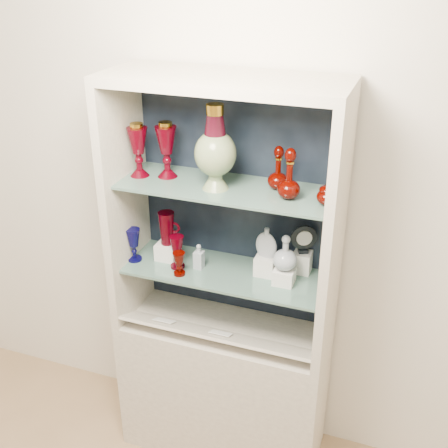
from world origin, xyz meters
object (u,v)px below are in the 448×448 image
(ruby_decanter_b, at_px, (278,167))
(flat_flask, at_px, (266,242))
(lidded_bowl, at_px, (328,193))
(ruby_pitcher, at_px, (167,228))
(pedestal_lamp_left, at_px, (167,150))
(ruby_goblet_small, at_px, (179,264))
(ruby_decanter_a, at_px, (290,171))
(cameo_medallion, at_px, (304,239))
(clear_square_bottle, at_px, (199,256))
(enamel_urn, at_px, (215,148))
(pedestal_lamp_right, at_px, (138,150))
(ruby_goblet_tall, at_px, (177,252))
(cobalt_goblet, at_px, (134,245))
(clear_round_decanter, at_px, (285,254))

(ruby_decanter_b, xyz_separation_m, flat_flask, (-0.04, -0.01, -0.36))
(lidded_bowl, relative_size, ruby_pitcher, 0.60)
(pedestal_lamp_left, distance_m, ruby_goblet_small, 0.51)
(pedestal_lamp_left, height_order, ruby_decanter_a, pedestal_lamp_left)
(pedestal_lamp_left, relative_size, ruby_pitcher, 1.54)
(cameo_medallion, bearing_deg, clear_square_bottle, 171.79)
(lidded_bowl, bearing_deg, clear_square_bottle, 177.67)
(enamel_urn, bearing_deg, pedestal_lamp_right, 176.61)
(ruby_goblet_tall, distance_m, ruby_goblet_small, 0.07)
(enamel_urn, xyz_separation_m, ruby_decanter_a, (0.32, -0.00, -0.06))
(enamel_urn, distance_m, ruby_decanter_a, 0.32)
(pedestal_lamp_left, bearing_deg, clear_square_bottle, -13.87)
(clear_square_bottle, height_order, cameo_medallion, cameo_medallion)
(pedestal_lamp_right, xyz_separation_m, cameo_medallion, (0.73, 0.12, -0.37))
(ruby_decanter_b, relative_size, lidded_bowl, 2.08)
(pedestal_lamp_right, bearing_deg, ruby_decanter_a, -1.92)
(cobalt_goblet, height_order, ruby_pitcher, ruby_pitcher)
(pedestal_lamp_left, xyz_separation_m, ruby_goblet_tall, (0.06, -0.07, -0.46))
(ruby_pitcher, bearing_deg, ruby_goblet_small, -49.73)
(cobalt_goblet, distance_m, cameo_medallion, 0.79)
(pedestal_lamp_left, distance_m, ruby_pitcher, 0.38)
(cameo_medallion, bearing_deg, ruby_decanter_a, -132.46)
(pedestal_lamp_left, relative_size, ruby_decanter_a, 1.03)
(pedestal_lamp_right, relative_size, ruby_decanter_b, 1.19)
(cobalt_goblet, relative_size, ruby_pitcher, 1.01)
(clear_square_bottle, bearing_deg, ruby_decanter_b, 10.86)
(cameo_medallion, bearing_deg, ruby_decanter_b, -175.00)
(pedestal_lamp_left, height_order, cobalt_goblet, pedestal_lamp_left)
(ruby_goblet_tall, bearing_deg, cameo_medallion, 15.86)
(ruby_goblet_tall, bearing_deg, ruby_goblet_small, -58.86)
(ruby_goblet_tall, distance_m, clear_round_decanter, 0.50)
(ruby_goblet_tall, xyz_separation_m, clear_square_bottle, (0.10, 0.03, -0.02))
(ruby_decanter_b, height_order, ruby_goblet_tall, ruby_decanter_b)
(enamel_urn, bearing_deg, clear_square_bottle, 170.13)
(clear_square_bottle, bearing_deg, ruby_pitcher, 168.80)
(enamel_urn, relative_size, ruby_decanter_b, 1.79)
(ruby_pitcher, xyz_separation_m, clear_round_decanter, (0.58, -0.03, -0.01))
(ruby_decanter_b, distance_m, cobalt_goblet, 0.79)
(pedestal_lamp_left, height_order, enamel_urn, enamel_urn)
(pedestal_lamp_left, xyz_separation_m, cobalt_goblet, (-0.16, -0.07, -0.46))
(enamel_urn, distance_m, cameo_medallion, 0.58)
(ruby_decanter_a, bearing_deg, ruby_pitcher, 174.96)
(pedestal_lamp_left, height_order, ruby_goblet_small, pedestal_lamp_left)
(lidded_bowl, bearing_deg, enamel_urn, 179.13)
(pedestal_lamp_right, distance_m, ruby_goblet_small, 0.54)
(ruby_pitcher, bearing_deg, pedestal_lamp_right, -167.95)
(pedestal_lamp_right, bearing_deg, ruby_goblet_tall, -10.32)
(ruby_goblet_tall, distance_m, clear_square_bottle, 0.10)
(pedestal_lamp_right, distance_m, clear_round_decanter, 0.78)
(clear_square_bottle, distance_m, cameo_medallion, 0.49)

